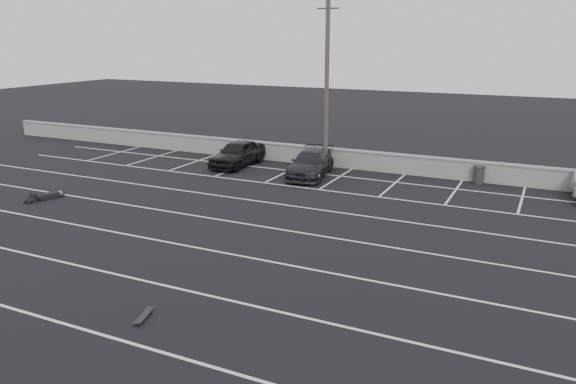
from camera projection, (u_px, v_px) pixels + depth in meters
The scene contains 9 objects.
ground at pixel (194, 247), 19.78m from camera, with size 120.00×120.00×0.00m, color black.
seawall at pixel (337, 157), 31.79m from camera, with size 50.00×0.45×1.06m.
stall_lines at pixel (253, 213), 23.64m from camera, with size 36.00×20.05×0.01m.
car_left at pixel (238, 153), 31.97m from camera, with size 1.73×4.29×1.46m, color black.
car_right at pixel (311, 164), 29.69m from camera, with size 1.87×4.60×1.34m, color black.
utility_pole at pixel (327, 85), 30.14m from camera, with size 1.22×0.24×9.17m.
trash_bin at pixel (479, 175), 28.22m from camera, with size 0.66×0.66×0.90m.
person at pixel (50, 193), 25.74m from camera, with size 1.35×2.44×0.46m, color black, non-canonical shape.
skateboard at pixel (143, 316), 14.77m from camera, with size 0.40×0.79×0.09m.
Camera 1 is at (11.00, -15.27, 7.20)m, focal length 35.00 mm.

